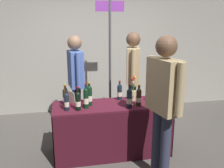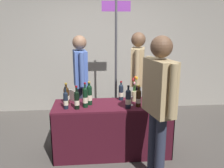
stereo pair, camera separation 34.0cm
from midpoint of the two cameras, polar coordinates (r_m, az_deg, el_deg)
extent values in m
plane|color=#514C47|center=(3.81, -2.65, -15.83)|extent=(12.00, 12.00, 0.00)
cube|color=#9E998E|center=(5.30, -6.03, 8.52)|extent=(6.90, 0.12, 2.76)
cube|color=#4C1423|center=(3.49, -2.80, -5.01)|extent=(1.68, 0.60, 0.02)
cube|color=#3E101D|center=(3.38, -1.98, -12.84)|extent=(1.68, 0.01, 0.75)
cube|color=#3E101D|center=(3.90, -3.36, -8.93)|extent=(1.68, 0.01, 0.75)
cube|color=#3E101D|center=(3.63, -16.18, -11.42)|extent=(0.01, 0.60, 0.75)
cube|color=#3E101D|center=(3.83, 9.92, -9.58)|extent=(0.01, 0.60, 0.75)
cylinder|color=black|center=(3.28, -11.00, -4.35)|extent=(0.07, 0.07, 0.22)
sphere|color=black|center=(3.24, -11.09, -2.53)|extent=(0.07, 0.07, 0.07)
cylinder|color=black|center=(3.23, -11.13, -1.77)|extent=(0.03, 0.03, 0.09)
cylinder|color=maroon|center=(3.22, -11.17, -0.85)|extent=(0.03, 0.03, 0.02)
cylinder|color=beige|center=(3.28, -10.98, -4.64)|extent=(0.07, 0.07, 0.07)
cylinder|color=black|center=(3.43, -8.20, -3.07)|extent=(0.08, 0.08, 0.25)
sphere|color=black|center=(3.40, -8.27, -1.07)|extent=(0.08, 0.08, 0.08)
cylinder|color=black|center=(3.39, -8.30, -0.49)|extent=(0.03, 0.03, 0.07)
cylinder|color=#B7932D|center=(3.38, -8.32, 0.24)|extent=(0.04, 0.04, 0.02)
cylinder|color=beige|center=(3.44, -8.19, -3.39)|extent=(0.08, 0.08, 0.08)
cylinder|color=#192333|center=(3.30, -13.60, -4.44)|extent=(0.06, 0.06, 0.21)
sphere|color=#192333|center=(3.27, -13.71, -2.72)|extent=(0.06, 0.06, 0.06)
cylinder|color=#192333|center=(3.26, -13.75, -2.01)|extent=(0.02, 0.02, 0.08)
cylinder|color=black|center=(3.24, -13.81, -1.14)|extent=(0.03, 0.03, 0.02)
cylinder|color=beige|center=(3.31, -13.58, -4.71)|extent=(0.07, 0.07, 0.07)
cylinder|color=#192333|center=(3.31, 1.16, -3.75)|extent=(0.08, 0.08, 0.23)
sphere|color=#192333|center=(3.28, 1.17, -1.86)|extent=(0.07, 0.07, 0.07)
cylinder|color=#192333|center=(3.27, 1.17, -1.23)|extent=(0.03, 0.03, 0.08)
cylinder|color=black|center=(3.26, 1.18, -0.43)|extent=(0.03, 0.03, 0.02)
cylinder|color=beige|center=(3.32, 1.16, -4.05)|extent=(0.08, 0.08, 0.07)
cylinder|color=#192333|center=(3.65, -0.86, -2.18)|extent=(0.07, 0.07, 0.21)
sphere|color=#192333|center=(3.62, -0.86, -0.60)|extent=(0.07, 0.07, 0.07)
cylinder|color=#192333|center=(3.62, -0.86, -0.09)|extent=(0.03, 0.03, 0.07)
cylinder|color=maroon|center=(3.60, -0.87, 0.57)|extent=(0.03, 0.03, 0.02)
cylinder|color=beige|center=(3.66, -0.85, -2.43)|extent=(0.07, 0.07, 0.07)
cylinder|color=#38230F|center=(3.52, -13.65, -3.28)|extent=(0.08, 0.08, 0.21)
sphere|color=#38230F|center=(3.49, -13.75, -1.66)|extent=(0.08, 0.08, 0.08)
cylinder|color=#38230F|center=(3.48, -13.79, -1.01)|extent=(0.03, 0.03, 0.08)
cylinder|color=#B7932D|center=(3.46, -13.84, -0.22)|extent=(0.04, 0.04, 0.02)
cylinder|color=beige|center=(3.52, -13.64, -3.53)|extent=(0.08, 0.08, 0.07)
cylinder|color=#38230F|center=(3.40, 3.50, -3.48)|extent=(0.07, 0.07, 0.21)
sphere|color=#38230F|center=(3.37, 3.53, -1.79)|extent=(0.07, 0.07, 0.07)
cylinder|color=#38230F|center=(3.36, 3.54, -1.12)|extent=(0.03, 0.03, 0.08)
cylinder|color=#B7932D|center=(3.34, 3.55, -0.30)|extent=(0.04, 0.04, 0.02)
cylinder|color=beige|center=(3.40, 3.50, -3.75)|extent=(0.07, 0.07, 0.07)
cylinder|color=black|center=(3.33, -9.09, -3.66)|extent=(0.07, 0.07, 0.25)
sphere|color=black|center=(3.29, -9.17, -1.60)|extent=(0.07, 0.07, 0.07)
cylinder|color=black|center=(3.28, -9.20, -0.90)|extent=(0.03, 0.03, 0.08)
cylinder|color=maroon|center=(3.27, -9.24, -0.03)|extent=(0.03, 0.03, 0.02)
cylinder|color=beige|center=(3.34, -9.07, -3.98)|extent=(0.07, 0.07, 0.08)
cylinder|color=silver|center=(3.47, 1.72, -4.89)|extent=(0.06, 0.06, 0.00)
cylinder|color=silver|center=(3.46, 1.72, -4.38)|extent=(0.01, 0.01, 0.06)
cone|color=silver|center=(3.44, 1.73, -3.41)|extent=(0.07, 0.07, 0.06)
cylinder|color=silver|center=(3.63, 6.53, -4.10)|extent=(0.07, 0.07, 0.00)
cylinder|color=silver|center=(3.61, 6.55, -3.54)|extent=(0.01, 0.01, 0.07)
cone|color=silver|center=(3.59, 6.58, -2.49)|extent=(0.07, 0.07, 0.07)
cylinder|color=#590C19|center=(3.60, 6.57, -2.78)|extent=(0.04, 0.04, 0.02)
cylinder|color=tan|center=(3.63, 2.33, -2.76)|extent=(0.09, 0.09, 0.15)
cylinder|color=#38722D|center=(3.60, 2.05, -0.80)|extent=(0.01, 0.02, 0.26)
ellipsoid|color=red|center=(3.56, 2.05, 1.15)|extent=(0.03, 0.03, 0.05)
cylinder|color=#38722D|center=(3.62, 2.38, -0.91)|extent=(0.04, 0.02, 0.23)
ellipsoid|color=#E05B1E|center=(3.58, 2.17, 0.84)|extent=(0.03, 0.03, 0.05)
cylinder|color=#38722D|center=(3.61, 2.57, -0.66)|extent=(0.04, 0.05, 0.26)
ellipsoid|color=gold|center=(3.61, 2.80, 1.49)|extent=(0.03, 0.03, 0.05)
cylinder|color=#38722D|center=(3.60, 2.49, -1.25)|extent=(0.03, 0.01, 0.20)
ellipsoid|color=pink|center=(3.57, 2.32, 0.27)|extent=(0.03, 0.03, 0.05)
cylinder|color=#38722D|center=(3.59, 2.35, -0.57)|extent=(0.01, 0.04, 0.29)
ellipsoid|color=#E05B1E|center=(3.54, 2.51, 1.62)|extent=(0.03, 0.03, 0.05)
cube|color=silver|center=(3.59, -12.31, -3.05)|extent=(0.12, 0.13, 0.18)
cylinder|color=#2D3347|center=(4.44, 2.48, -5.07)|extent=(0.12, 0.12, 0.88)
cylinder|color=#2D3347|center=(4.28, 2.49, -5.84)|extent=(0.12, 0.12, 0.88)
cube|color=tan|center=(4.16, 2.60, 4.30)|extent=(0.31, 0.47, 0.62)
sphere|color=brown|center=(4.11, 2.67, 10.49)|extent=(0.24, 0.24, 0.24)
cylinder|color=tan|center=(4.42, 2.59, 5.22)|extent=(0.08, 0.08, 0.57)
cylinder|color=tan|center=(3.90, 2.61, 3.98)|extent=(0.08, 0.08, 0.57)
cylinder|color=#2D3347|center=(4.37, -10.67, -5.78)|extent=(0.12, 0.12, 0.85)
cylinder|color=#2D3347|center=(4.23, -10.34, -6.48)|extent=(0.12, 0.12, 0.85)
cube|color=#4C6BB7|center=(4.11, -10.97, 3.45)|extent=(0.27, 0.43, 0.60)
sphere|color=#8C664C|center=(4.05, -11.27, 9.53)|extent=(0.23, 0.23, 0.23)
cylinder|color=#4C6BB7|center=(4.34, -11.47, 4.33)|extent=(0.08, 0.08, 0.56)
cylinder|color=#4C6BB7|center=(3.86, -10.45, 3.15)|extent=(0.08, 0.08, 0.56)
cylinder|color=#2D3347|center=(3.03, 9.25, -14.95)|extent=(0.12, 0.12, 0.89)
cylinder|color=#2D3347|center=(3.16, 7.42, -13.54)|extent=(0.12, 0.12, 0.89)
cube|color=tan|center=(2.81, 8.87, -0.50)|extent=(0.31, 0.50, 0.63)
sphere|color=brown|center=(2.73, 9.25, 8.78)|extent=(0.24, 0.24, 0.24)
cylinder|color=tan|center=(2.58, 12.18, -1.41)|extent=(0.08, 0.08, 0.58)
cylinder|color=tan|center=(3.03, 6.09, 1.20)|extent=(0.08, 0.08, 0.58)
cylinder|color=#47474C|center=(4.41, -2.70, 4.39)|extent=(0.04, 0.04, 2.30)
cube|color=#7A3393|center=(4.35, -2.86, 17.89)|extent=(0.50, 0.02, 0.18)
camera|label=1|loc=(0.17, -92.86, -0.74)|focal=38.71mm
camera|label=2|loc=(0.17, 87.14, 0.74)|focal=38.71mm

